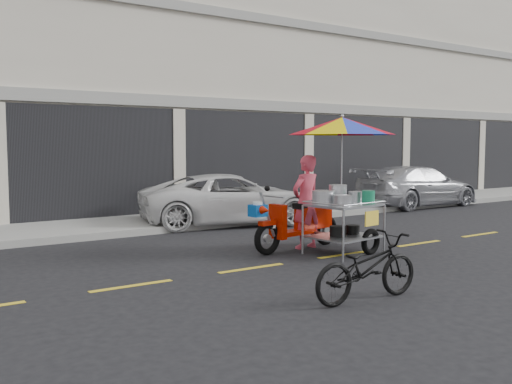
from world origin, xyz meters
TOP-DOWN VIEW (x-y plane):
  - ground at (0.00, 0.00)m, footprint 90.00×90.00m
  - sidewalk at (0.00, 5.50)m, footprint 45.00×3.00m
  - shophouse_block at (2.82, 10.59)m, footprint 36.00×8.11m
  - centerline at (0.00, 0.00)m, footprint 42.00×0.10m
  - white_pickup at (0.41, 4.47)m, footprint 4.83×3.11m
  - silver_pickup at (7.32, 4.52)m, footprint 4.43×1.81m
  - near_bicycle at (-1.85, -2.36)m, footprint 1.64×0.64m
  - food_vendor_rig at (-0.03, 0.42)m, footprint 2.67×2.14m

SIDE VIEW (x-z plane):
  - ground at x=0.00m, z-range 0.00..0.00m
  - centerline at x=0.00m, z-range 0.00..0.01m
  - sidewalk at x=0.00m, z-range 0.00..0.15m
  - near_bicycle at x=-1.85m, z-range 0.00..0.85m
  - white_pickup at x=0.41m, z-range 0.00..1.24m
  - silver_pickup at x=7.32m, z-range 0.00..1.28m
  - food_vendor_rig at x=-0.03m, z-range 0.32..2.82m
  - shophouse_block at x=2.82m, z-range -0.96..9.44m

